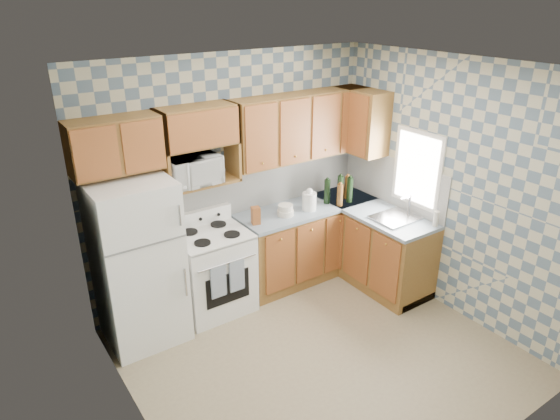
# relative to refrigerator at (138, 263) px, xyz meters

# --- Properties ---
(floor) EXTENTS (3.40, 3.40, 0.00)m
(floor) POSITION_rel_refrigerator_xyz_m (1.27, -1.25, -0.84)
(floor) COLOR #7C6B51
(floor) RESTS_ON ground
(back_wall) EXTENTS (3.40, 0.02, 2.70)m
(back_wall) POSITION_rel_refrigerator_xyz_m (1.27, 0.35, 0.51)
(back_wall) COLOR slate
(back_wall) RESTS_ON ground
(right_wall) EXTENTS (0.02, 3.20, 2.70)m
(right_wall) POSITION_rel_refrigerator_xyz_m (2.97, -1.25, 0.51)
(right_wall) COLOR slate
(right_wall) RESTS_ON ground
(backsplash_back) EXTENTS (2.60, 0.02, 0.56)m
(backsplash_back) POSITION_rel_refrigerator_xyz_m (1.68, 0.34, 0.36)
(backsplash_back) COLOR white
(backsplash_back) RESTS_ON back_wall
(backsplash_right) EXTENTS (0.02, 1.60, 0.56)m
(backsplash_right) POSITION_rel_refrigerator_xyz_m (2.96, -0.45, 0.36)
(backsplash_right) COLOR white
(backsplash_right) RESTS_ON right_wall
(refrigerator) EXTENTS (0.75, 0.70, 1.68)m
(refrigerator) POSITION_rel_refrigerator_xyz_m (0.00, 0.00, 0.00)
(refrigerator) COLOR white
(refrigerator) RESTS_ON floor
(stove_body) EXTENTS (0.76, 0.65, 0.90)m
(stove_body) POSITION_rel_refrigerator_xyz_m (0.80, 0.03, -0.39)
(stove_body) COLOR white
(stove_body) RESTS_ON floor
(cooktop) EXTENTS (0.76, 0.65, 0.02)m
(cooktop) POSITION_rel_refrigerator_xyz_m (0.80, 0.03, 0.07)
(cooktop) COLOR silver
(cooktop) RESTS_ON stove_body
(backguard) EXTENTS (0.76, 0.08, 0.17)m
(backguard) POSITION_rel_refrigerator_xyz_m (0.80, 0.30, 0.16)
(backguard) COLOR white
(backguard) RESTS_ON cooktop
(dish_towel_left) EXTENTS (0.17, 0.02, 0.36)m
(dish_towel_left) POSITION_rel_refrigerator_xyz_m (0.69, -0.32, -0.29)
(dish_towel_left) COLOR navy
(dish_towel_left) RESTS_ON stove_body
(dish_towel_right) EXTENTS (0.17, 0.02, 0.36)m
(dish_towel_right) POSITION_rel_refrigerator_xyz_m (0.91, -0.32, -0.29)
(dish_towel_right) COLOR navy
(dish_towel_right) RESTS_ON stove_body
(base_cabinets_back) EXTENTS (1.75, 0.60, 0.88)m
(base_cabinets_back) POSITION_rel_refrigerator_xyz_m (2.10, 0.05, -0.40)
(base_cabinets_back) COLOR brown
(base_cabinets_back) RESTS_ON floor
(base_cabinets_right) EXTENTS (0.60, 1.60, 0.88)m
(base_cabinets_right) POSITION_rel_refrigerator_xyz_m (2.67, -0.45, -0.40)
(base_cabinets_right) COLOR brown
(base_cabinets_right) RESTS_ON floor
(countertop_back) EXTENTS (1.77, 0.63, 0.04)m
(countertop_back) POSITION_rel_refrigerator_xyz_m (2.10, 0.05, 0.06)
(countertop_back) COLOR slate
(countertop_back) RESTS_ON base_cabinets_back
(countertop_right) EXTENTS (0.63, 1.60, 0.04)m
(countertop_right) POSITION_rel_refrigerator_xyz_m (2.67, -0.45, 0.06)
(countertop_right) COLOR slate
(countertop_right) RESTS_ON base_cabinets_right
(upper_cabinets_back) EXTENTS (1.75, 0.33, 0.74)m
(upper_cabinets_back) POSITION_rel_refrigerator_xyz_m (2.10, 0.19, 1.01)
(upper_cabinets_back) COLOR brown
(upper_cabinets_back) RESTS_ON back_wall
(upper_cabinets_fridge) EXTENTS (0.82, 0.33, 0.50)m
(upper_cabinets_fridge) POSITION_rel_refrigerator_xyz_m (-0.02, 0.19, 1.13)
(upper_cabinets_fridge) COLOR brown
(upper_cabinets_fridge) RESTS_ON back_wall
(upper_cabinets_right) EXTENTS (0.33, 0.70, 0.74)m
(upper_cabinets_right) POSITION_rel_refrigerator_xyz_m (2.81, 0.00, 1.01)
(upper_cabinets_right) COLOR brown
(upper_cabinets_right) RESTS_ON right_wall
(microwave_shelf) EXTENTS (0.80, 0.33, 0.03)m
(microwave_shelf) POSITION_rel_refrigerator_xyz_m (0.80, 0.19, 0.60)
(microwave_shelf) COLOR brown
(microwave_shelf) RESTS_ON back_wall
(microwave) EXTENTS (0.54, 0.38, 0.29)m
(microwave) POSITION_rel_refrigerator_xyz_m (0.72, 0.17, 0.76)
(microwave) COLOR white
(microwave) RESTS_ON microwave_shelf
(sink) EXTENTS (0.48, 0.40, 0.03)m
(sink) POSITION_rel_refrigerator_xyz_m (2.67, -0.80, 0.09)
(sink) COLOR #B7B7BC
(sink) RESTS_ON countertop_right
(window) EXTENTS (0.02, 0.66, 0.86)m
(window) POSITION_rel_refrigerator_xyz_m (2.96, -0.80, 0.61)
(window) COLOR silver
(window) RESTS_ON right_wall
(bottle_0) EXTENTS (0.07, 0.07, 0.33)m
(bottle_0) POSITION_rel_refrigerator_xyz_m (2.48, -0.08, 0.25)
(bottle_0) COLOR black
(bottle_0) RESTS_ON countertop_back
(bottle_1) EXTENTS (0.07, 0.07, 0.31)m
(bottle_1) POSITION_rel_refrigerator_xyz_m (2.58, -0.14, 0.23)
(bottle_1) COLOR black
(bottle_1) RESTS_ON countertop_back
(bottle_2) EXTENTS (0.07, 0.07, 0.29)m
(bottle_2) POSITION_rel_refrigerator_xyz_m (2.63, -0.04, 0.22)
(bottle_2) COLOR brown
(bottle_2) RESTS_ON countertop_back
(bottle_3) EXTENTS (0.07, 0.07, 0.26)m
(bottle_3) POSITION_rel_refrigerator_xyz_m (2.41, -0.16, 0.21)
(bottle_3) COLOR brown
(bottle_3) RESTS_ON countertop_back
(bottle_4) EXTENTS (0.07, 0.07, 0.30)m
(bottle_4) POSITION_rel_refrigerator_xyz_m (2.33, -0.02, 0.23)
(bottle_4) COLOR black
(bottle_4) RESTS_ON countertop_back
(knife_block) EXTENTS (0.11, 0.11, 0.19)m
(knife_block) POSITION_rel_refrigerator_xyz_m (1.32, -0.03, 0.18)
(knife_block) COLOR brown
(knife_block) RESTS_ON countertop_back
(electric_kettle) EXTENTS (0.16, 0.16, 0.21)m
(electric_kettle) POSITION_rel_refrigerator_xyz_m (2.04, -0.06, 0.18)
(electric_kettle) COLOR white
(electric_kettle) RESTS_ON countertop_back
(food_containers) EXTENTS (0.19, 0.19, 0.13)m
(food_containers) POSITION_rel_refrigerator_xyz_m (1.72, -0.03, 0.14)
(food_containers) COLOR silver
(food_containers) RESTS_ON countertop_back
(soap_bottle) EXTENTS (0.06, 0.06, 0.17)m
(soap_bottle) POSITION_rel_refrigerator_xyz_m (2.89, -1.18, 0.17)
(soap_bottle) COLOR silver
(soap_bottle) RESTS_ON countertop_right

